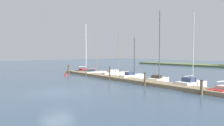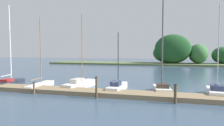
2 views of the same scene
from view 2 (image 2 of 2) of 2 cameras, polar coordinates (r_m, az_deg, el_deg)
dock_pier at (r=14.73m, az=7.55°, el=-9.47°), size 29.28×1.80×0.35m
far_shore at (r=49.78m, az=18.64°, el=2.78°), size 54.66×8.00×7.50m
sailboat_0 at (r=22.52m, az=-28.30°, el=-4.71°), size 1.66×3.98×8.19m
sailboat_1 at (r=19.40m, az=-20.67°, el=-6.15°), size 1.18×4.23×6.67m
sailboat_2 at (r=18.52m, az=-9.24°, el=-6.15°), size 1.93×4.59×7.00m
sailboat_3 at (r=16.83m, az=1.68°, el=-7.13°), size 1.17×3.90×5.15m
sailboat_4 at (r=16.62m, az=14.81°, el=-6.99°), size 1.61×2.98×7.99m
sailboat_5 at (r=16.85m, az=29.10°, el=-7.52°), size 1.72×3.27×7.13m
mooring_piling_1 at (r=16.83m, az=-22.44°, el=-6.95°), size 0.19×0.19×0.98m
mooring_piling_2 at (r=14.08m, az=-4.71°, el=-7.38°), size 0.20×0.20×1.63m
mooring_piling_3 at (r=13.36m, az=18.55°, el=-8.84°), size 0.21×0.21×1.32m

